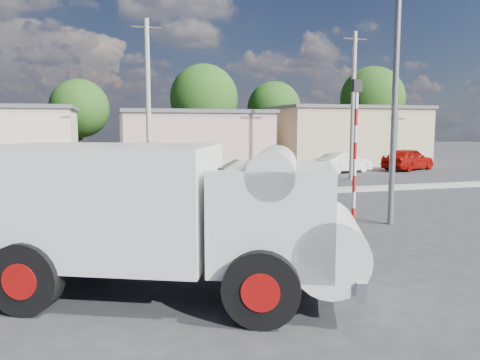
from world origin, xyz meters
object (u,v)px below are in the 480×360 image
object	(u,v)px
truck	(172,213)
car_red	(408,159)
bicycle	(250,214)
car_cream	(344,163)
cyclist	(250,202)
streetlight	(392,58)
traffic_pole	(355,139)

from	to	relation	value
truck	car_red	distance (m)	26.39
bicycle	car_cream	xyz separation A→B (m)	(10.66, 14.16, 0.14)
cyclist	streetlight	xyz separation A→B (m)	(4.24, -0.30, 4.13)
cyclist	streetlight	bearing A→B (deg)	-76.14
cyclist	traffic_pole	world-z (taller)	traffic_pole
cyclist	car_cream	size ratio (longest dim) A/B	0.43
car_red	streetlight	xyz separation A→B (m)	(-11.31, -14.74, 4.21)
bicycle	traffic_pole	world-z (taller)	traffic_pole
car_cream	streetlight	world-z (taller)	streetlight
car_cream	traffic_pole	size ratio (longest dim) A/B	0.88
bicycle	streetlight	world-z (taller)	streetlight
truck	car_red	world-z (taller)	truck
bicycle	cyclist	distance (m)	0.34
truck	car_cream	size ratio (longest dim) A/B	1.78
cyclist	truck	bearing A→B (deg)	165.80
bicycle	cyclist	size ratio (longest dim) A/B	1.13
cyclist	bicycle	bearing A→B (deg)	-72.11
car_red	streetlight	size ratio (longest dim) A/B	0.49
traffic_pole	car_cream	bearing A→B (deg)	62.54
truck	cyclist	xyz separation A→B (m)	(2.82, 4.49, -0.65)
bicycle	car_red	size ratio (longest dim) A/B	0.43
cyclist	traffic_pole	bearing A→B (deg)	-72.10
truck	streetlight	distance (m)	8.92
streetlight	traffic_pole	bearing A→B (deg)	162.27
car_cream	car_red	distance (m)	4.90
cyclist	traffic_pole	xyz separation A→B (m)	(3.30, 0.00, 1.76)
truck	car_red	xyz separation A→B (m)	(18.37, 18.93, -0.73)
bicycle	streetlight	size ratio (longest dim) A/B	0.21
truck	bicycle	xyz separation A→B (m)	(2.82, 4.49, -0.99)
truck	bicycle	distance (m)	5.39
traffic_pole	bicycle	bearing A→B (deg)	-179.99
bicycle	streetlight	bearing A→B (deg)	-76.14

